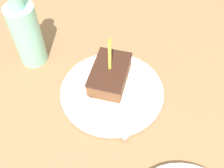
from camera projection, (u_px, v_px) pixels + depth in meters
name	position (u px, v px, depth m)	size (l,w,h in m)	color
ground_plane	(103.00, 87.00, 0.65)	(2.40, 2.40, 0.04)	olive
plate	(112.00, 91.00, 0.61)	(0.24, 0.24, 0.01)	white
cake_slice	(109.00, 75.00, 0.60)	(0.08, 0.12, 0.14)	brown
fork	(104.00, 114.00, 0.56)	(0.16, 0.10, 0.01)	#B2B2B7
bottle	(26.00, 33.00, 0.61)	(0.07, 0.07, 0.21)	#8CD1B2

